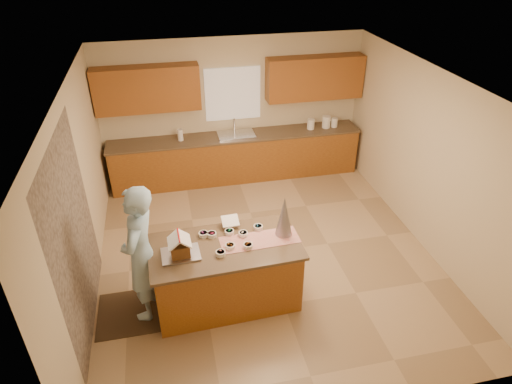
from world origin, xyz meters
The scene contains 28 objects.
floor centered at (0.00, 0.00, 0.00)m, with size 5.50×5.50×0.00m, color tan.
ceiling centered at (0.00, 0.00, 2.70)m, with size 5.50×5.50×0.00m, color silver.
wall_back centered at (0.00, 2.75, 1.35)m, with size 5.50×5.50×0.00m, color beige.
wall_front centered at (0.00, -2.75, 1.35)m, with size 5.50×5.50×0.00m, color beige.
wall_left centered at (-2.50, 0.00, 1.35)m, with size 5.50×5.50×0.00m, color beige.
wall_right centered at (2.50, 0.00, 1.35)m, with size 5.50×5.50×0.00m, color beige.
stone_accent centered at (-2.48, -0.80, 1.25)m, with size 2.50×2.50×0.00m, color gray.
window_curtain centered at (0.00, 2.72, 1.65)m, with size 1.05×0.03×1.00m, color white.
back_counter_base centered at (0.00, 2.45, 0.44)m, with size 4.80×0.60×0.88m, color #91591E.
back_counter_top centered at (0.00, 2.45, 0.90)m, with size 4.85×0.63×0.04m, color brown.
upper_cabinet_left centered at (-1.55, 2.57, 1.90)m, with size 1.85×0.35×0.80m, color #9C4A21.
upper_cabinet_right centered at (1.55, 2.57, 1.90)m, with size 1.85×0.35×0.80m, color #9C4A21.
sink centered at (0.00, 2.45, 0.89)m, with size 0.70×0.45×0.12m, color silver.
faucet centered at (0.00, 2.63, 1.06)m, with size 0.03×0.03×0.28m, color silver.
island_base centered at (-0.74, -0.88, 0.45)m, with size 1.83×0.91×0.89m, color #91591E.
island_top centered at (-0.74, -0.88, 0.91)m, with size 1.91×0.99×0.04m, color brown.
table_runner centered at (-0.28, -0.86, 0.94)m, with size 1.01×0.37×0.01m, color #A5170B.
baking_tray centered at (-1.29, -0.95, 0.95)m, with size 0.47×0.34×0.03m, color silver.
cookbook centered at (-0.60, -0.49, 1.02)m, with size 0.22×0.02×0.18m, color white.
tinsel_tree centered at (0.05, -0.80, 1.21)m, with size 0.22×0.22×0.56m, color silver.
rug centered at (-1.82, -0.85, 0.01)m, with size 1.27×0.83×0.01m, color black.
boy centered at (-1.77, -0.85, 0.95)m, with size 0.68×0.45×1.87m, color #9FC8E2.
canister_a centered at (1.49, 2.45, 1.02)m, with size 0.14×0.14×0.20m, color white.
canister_b centered at (1.81, 2.45, 1.04)m, with size 0.16×0.16×0.23m, color white.
canister_c centered at (1.98, 2.45, 1.01)m, with size 0.13×0.13×0.18m, color white.
paper_towel centered at (-1.05, 2.45, 1.03)m, with size 0.10×0.10×0.22m, color white.
gingerbread_house centered at (-1.29, -0.95, 1.07)m, with size 0.29×0.29×0.29m.
candy_bowls centered at (-0.64, -0.78, 0.96)m, with size 0.85×0.55×0.06m.
Camera 1 is at (-1.30, -5.30, 4.43)m, focal length 31.29 mm.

